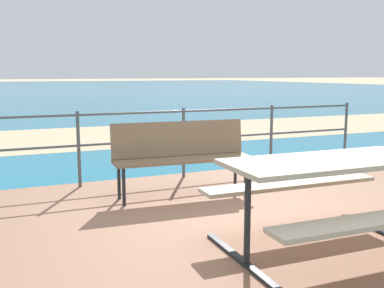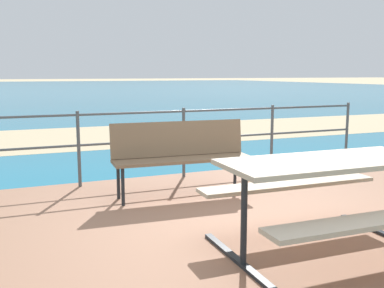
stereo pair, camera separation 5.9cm
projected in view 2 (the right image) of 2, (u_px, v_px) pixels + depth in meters
ground_plane at (275, 235)px, 4.34m from camera, size 240.00×240.00×0.00m
patio_paving at (275, 232)px, 4.33m from camera, size 6.40×5.20×0.06m
sea_water at (31, 90)px, 40.80m from camera, size 90.00×90.00×0.01m
beach_strip at (109, 136)px, 11.11m from camera, size 54.03×4.42×0.01m
picnic_table at (328, 182)px, 3.66m from camera, size 1.80×1.41×0.79m
park_bench at (181, 151)px, 5.46m from camera, size 1.70×0.53×0.90m
railing_fence at (184, 133)px, 6.41m from camera, size 5.94×0.04×1.00m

